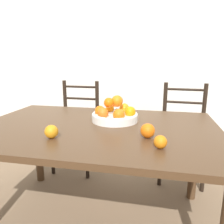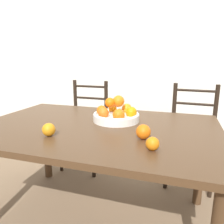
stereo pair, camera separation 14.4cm
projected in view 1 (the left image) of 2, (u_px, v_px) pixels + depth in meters
ground_plane at (98, 222)px, 1.61m from camera, size 12.00×12.00×0.00m
wall_back at (129, 49)px, 2.78m from camera, size 8.00×0.06×2.60m
dining_table at (96, 138)px, 1.46m from camera, size 1.58×1.05×0.74m
fruit_bowl at (115, 114)px, 1.54m from camera, size 0.33×0.33×0.18m
orange_loose_0 at (160, 142)px, 1.06m from camera, size 0.07×0.07×0.07m
orange_loose_1 at (148, 131)px, 1.21m from camera, size 0.08×0.08×0.08m
orange_loose_2 at (51, 132)px, 1.20m from camera, size 0.08×0.08×0.08m
chair_left at (77, 126)px, 2.35m from camera, size 0.43×0.41×0.94m
chair_right at (183, 132)px, 2.13m from camera, size 0.45×0.43×0.94m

